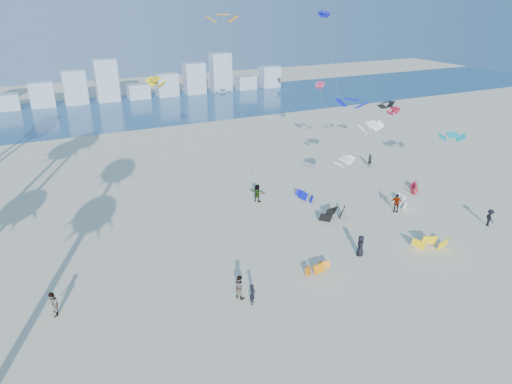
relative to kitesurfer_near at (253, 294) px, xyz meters
name	(u,v)px	position (x,y,z in m)	size (l,w,h in m)	color
ground	(331,371)	(1.30, -7.68, -0.77)	(220.00, 220.00, 0.00)	beige
ocean	(111,112)	(1.30, 64.32, -0.77)	(220.00, 220.00, 0.00)	navy
kitesurfer_near	(253,294)	(0.00, 0.00, 0.00)	(0.56, 0.37, 1.54)	black
kitesurfer_mid	(239,287)	(-0.53, 1.08, 0.12)	(0.87, 0.68, 1.78)	gray
kitesurfers_far	(320,216)	(10.83, 8.16, 0.13)	(38.68, 18.89, 1.91)	black
grounded_kites	(368,215)	(15.65, 7.03, -0.32)	(21.19, 15.78, 1.03)	orange
flying_kites	(315,81)	(15.96, 17.95, 10.77)	(32.20, 30.64, 18.58)	white
distant_skyline	(94,87)	(0.12, 74.32, 2.32)	(85.00, 3.00, 8.40)	#9EADBF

